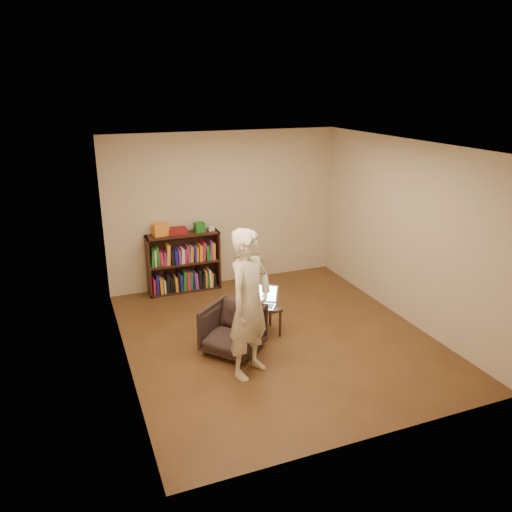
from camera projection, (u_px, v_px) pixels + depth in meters
name	position (u px, v px, depth m)	size (l,w,h in m)	color
floor	(277.00, 337.00, 6.89)	(4.50, 4.50, 0.00)	#4C3118
ceiling	(279.00, 146.00, 6.04)	(4.50, 4.50, 0.00)	silver
wall_back	(225.00, 209.00, 8.45)	(4.00, 4.00, 0.00)	beige
wall_left	(120.00, 267.00, 5.78)	(4.50, 4.50, 0.00)	beige
wall_right	(405.00, 232.00, 7.15)	(4.50, 4.50, 0.00)	beige
bookshelf	(184.00, 266.00, 8.32)	(1.20, 0.30, 1.00)	black
box_yellow	(160.00, 230.00, 8.00)	(0.24, 0.17, 0.20)	orange
red_cloth	(178.00, 231.00, 8.10)	(0.29, 0.21, 0.10)	maroon
box_green	(200.00, 227.00, 8.21)	(0.16, 0.16, 0.16)	#1D6E1F
box_white	(211.00, 228.00, 8.29)	(0.10, 0.10, 0.08)	silver
stool	(250.00, 261.00, 8.68)	(0.34, 0.34, 0.49)	tan
armchair	(233.00, 329.00, 6.42)	(0.67, 0.69, 0.63)	#2F221F
side_table	(264.00, 311.00, 6.89)	(0.40, 0.40, 0.41)	black
laptop	(263.00, 301.00, 6.90)	(0.50, 0.50, 0.24)	#AFAFB4
person	(250.00, 304.00, 5.75)	(0.66, 0.43, 1.80)	beige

